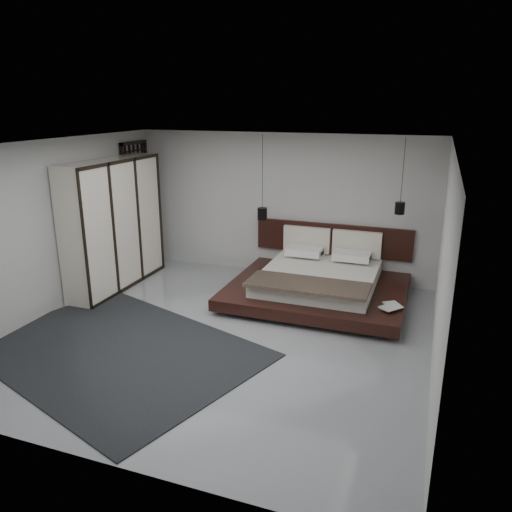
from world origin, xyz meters
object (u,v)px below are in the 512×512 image
at_px(pendant_left, 262,213).
at_px(rug, 115,350).
at_px(lattice_screen, 138,205).
at_px(bed, 319,282).
at_px(pendant_right, 400,208).
at_px(wardrobe, 114,224).

xyz_separation_m(pendant_left, rug, (-1.01, -3.41, -1.34)).
bearing_deg(rug, lattice_screen, 116.80).
xyz_separation_m(bed, pendant_right, (1.24, 0.50, 1.32)).
relative_size(pendant_right, wardrobe, 0.53).
bearing_deg(wardrobe, pendant_left, 24.72).
xyz_separation_m(lattice_screen, rug, (1.75, -3.46, -1.29)).
height_order(pendant_right, rug, pendant_right).
relative_size(bed, wardrobe, 1.24).
height_order(bed, wardrobe, wardrobe).
bearing_deg(rug, wardrobe, 123.57).
distance_m(wardrobe, rug, 2.96).
xyz_separation_m(pendant_left, pendant_right, (2.48, 0.00, 0.28)).
distance_m(lattice_screen, pendant_right, 5.25).
bearing_deg(pendant_right, rug, -135.62).
distance_m(lattice_screen, wardrobe, 1.24).
bearing_deg(pendant_left, wardrobe, -155.28).
bearing_deg(bed, pendant_left, 158.14).
height_order(lattice_screen, pendant_left, pendant_left).
relative_size(bed, pendant_right, 2.36).
xyz_separation_m(bed, wardrobe, (-3.74, -0.66, 0.89)).
relative_size(bed, pendant_left, 1.93).
relative_size(lattice_screen, pendant_left, 1.66).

